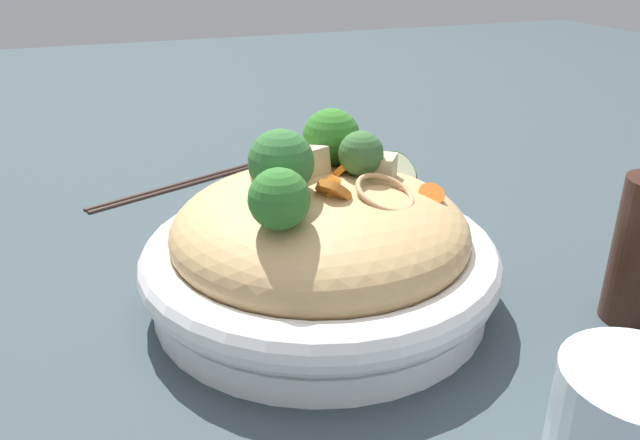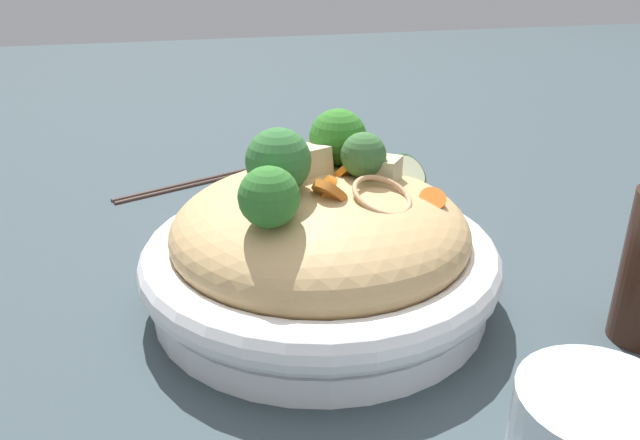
# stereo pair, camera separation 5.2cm
# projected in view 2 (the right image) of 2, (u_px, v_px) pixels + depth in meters

# --- Properties ---
(ground_plane) EXTENTS (3.00, 3.00, 0.00)m
(ground_plane) POSITION_uv_depth(u_px,v_px,m) (320.00, 299.00, 0.55)
(ground_plane) COLOR #364449
(serving_bowl) EXTENTS (0.30, 0.30, 0.06)m
(serving_bowl) POSITION_uv_depth(u_px,v_px,m) (320.00, 268.00, 0.53)
(serving_bowl) COLOR white
(serving_bowl) RESTS_ON ground_plane
(noodle_heap) EXTENTS (0.24, 0.24, 0.09)m
(noodle_heap) POSITION_uv_depth(u_px,v_px,m) (320.00, 229.00, 0.52)
(noodle_heap) COLOR tan
(noodle_heap) RESTS_ON serving_bowl
(broccoli_florets) EXTENTS (0.16, 0.14, 0.06)m
(broccoli_florets) POSITION_uv_depth(u_px,v_px,m) (309.00, 161.00, 0.49)
(broccoli_florets) COLOR #9CC26F
(broccoli_florets) RESTS_ON serving_bowl
(carrot_coins) EXTENTS (0.14, 0.11, 0.03)m
(carrot_coins) POSITION_uv_depth(u_px,v_px,m) (337.00, 180.00, 0.51)
(carrot_coins) COLOR orange
(carrot_coins) RESTS_ON serving_bowl
(zucchini_slices) EXTENTS (0.07, 0.14, 0.04)m
(zucchini_slices) POSITION_uv_depth(u_px,v_px,m) (362.00, 168.00, 0.56)
(zucchini_slices) COLOR beige
(zucchini_slices) RESTS_ON serving_bowl
(chicken_chunks) EXTENTS (0.06, 0.13, 0.03)m
(chicken_chunks) POSITION_uv_depth(u_px,v_px,m) (320.00, 169.00, 0.52)
(chicken_chunks) COLOR #CCBC8E
(chicken_chunks) RESTS_ON serving_bowl
(chopsticks_pair) EXTENTS (0.10, 0.23, 0.01)m
(chopsticks_pair) POSITION_uv_depth(u_px,v_px,m) (206.00, 179.00, 0.80)
(chopsticks_pair) COLOR black
(chopsticks_pair) RESTS_ON ground_plane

